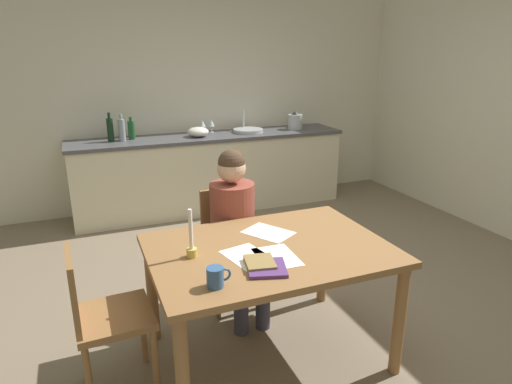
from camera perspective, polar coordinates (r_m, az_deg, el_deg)
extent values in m
cube|color=#7A6B56|center=(3.59, 5.02, -13.55)|extent=(5.20, 5.20, 0.04)
cube|color=beige|center=(5.53, -7.11, 12.02)|extent=(5.20, 0.12, 2.60)
cube|color=beige|center=(5.35, -5.75, 2.37)|extent=(3.16, 0.60, 0.86)
cube|color=#4C4C51|center=(5.25, -5.90, 7.12)|extent=(3.20, 0.64, 0.04)
cube|color=olive|center=(2.62, 1.70, -7.47)|extent=(1.39, 0.99, 0.04)
cylinder|color=olive|center=(2.31, -9.42, -22.67)|extent=(0.07, 0.07, 0.70)
cylinder|color=olive|center=(2.79, 17.96, -15.49)|extent=(0.07, 0.07, 0.70)
cylinder|color=olive|center=(3.02, -13.23, -12.35)|extent=(0.07, 0.07, 0.70)
cylinder|color=olive|center=(3.40, 8.62, -8.45)|extent=(0.07, 0.07, 0.70)
cube|color=olive|center=(3.31, -3.10, -7.22)|extent=(0.40, 0.40, 0.04)
cube|color=olive|center=(3.39, -4.20, -2.76)|extent=(0.36, 0.03, 0.40)
cylinder|color=olive|center=(3.23, -4.93, -12.54)|extent=(0.04, 0.04, 0.44)
cylinder|color=olive|center=(3.33, 0.77, -11.46)|extent=(0.04, 0.04, 0.44)
cylinder|color=olive|center=(3.51, -6.63, -9.90)|extent=(0.04, 0.04, 0.44)
cylinder|color=olive|center=(3.61, -1.36, -9.01)|extent=(0.04, 0.04, 0.44)
cylinder|color=brown|center=(3.19, -3.06, -3.21)|extent=(0.32, 0.32, 0.50)
sphere|color=#D8AD8C|center=(3.08, -3.17, 3.04)|extent=(0.20, 0.20, 0.20)
sphere|color=#473323|center=(3.07, -3.18, 3.76)|extent=(0.19, 0.19, 0.19)
cylinder|color=#383847|center=(3.11, -3.22, -8.89)|extent=(0.13, 0.38, 0.13)
cylinder|color=#383847|center=(3.06, -1.94, -14.15)|extent=(0.10, 0.10, 0.45)
cylinder|color=#383847|center=(3.16, -0.45, -8.41)|extent=(0.13, 0.38, 0.13)
cylinder|color=#383847|center=(3.11, 0.90, -13.57)|extent=(0.10, 0.10, 0.45)
cube|color=olive|center=(2.61, -17.79, -15.04)|extent=(0.42, 0.42, 0.04)
cube|color=olive|center=(2.50, -22.53, -11.56)|extent=(0.05, 0.36, 0.40)
cylinder|color=olive|center=(2.62, -12.81, -20.73)|extent=(0.04, 0.04, 0.46)
cylinder|color=olive|center=(2.90, -14.35, -16.75)|extent=(0.04, 0.04, 0.46)
cylinder|color=olive|center=(2.60, -20.70, -21.95)|extent=(0.04, 0.04, 0.46)
cylinder|color=olive|center=(2.88, -21.32, -17.78)|extent=(0.04, 0.04, 0.46)
cylinder|color=#33598C|center=(2.19, -5.29, -10.88)|extent=(0.08, 0.08, 0.10)
torus|color=#33598C|center=(2.20, -4.10, -10.56)|extent=(0.07, 0.01, 0.07)
cylinder|color=gold|center=(2.51, -8.27, -7.74)|extent=(0.06, 0.06, 0.05)
cylinder|color=white|center=(2.45, -8.41, -4.76)|extent=(0.02, 0.02, 0.23)
cube|color=#53316D|center=(2.36, 1.40, -9.76)|extent=(0.25, 0.26, 0.02)
cube|color=olive|center=(2.39, 0.50, -9.16)|extent=(0.18, 0.21, 0.03)
cube|color=white|center=(2.50, 2.70, -8.34)|extent=(0.22, 0.30, 0.00)
cube|color=white|center=(2.81, 1.58, -5.23)|extent=(0.33, 0.36, 0.00)
cube|color=white|center=(2.50, -1.07, -8.29)|extent=(0.27, 0.33, 0.00)
cylinder|color=#B2B7BC|center=(5.39, -1.03, 7.92)|extent=(0.36, 0.36, 0.04)
cylinder|color=silver|center=(5.52, -1.64, 9.20)|extent=(0.02, 0.02, 0.24)
cylinder|color=black|center=(5.07, -18.25, 7.60)|extent=(0.07, 0.07, 0.25)
cylinder|color=black|center=(5.04, -18.43, 9.33)|extent=(0.03, 0.03, 0.06)
cylinder|color=#8C999E|center=(5.05, -16.89, 7.63)|extent=(0.07, 0.07, 0.24)
cylinder|color=#8C999E|center=(5.03, -17.04, 9.28)|extent=(0.03, 0.03, 0.06)
cylinder|color=#194C23|center=(5.13, -15.75, 7.65)|extent=(0.07, 0.07, 0.20)
cylinder|color=#194C23|center=(5.12, -15.86, 9.01)|extent=(0.03, 0.03, 0.05)
ellipsoid|color=white|center=(5.14, -7.46, 7.69)|extent=(0.24, 0.24, 0.11)
cylinder|color=#B7BABF|center=(5.63, 5.06, 9.00)|extent=(0.18, 0.18, 0.18)
cone|color=#262628|center=(5.62, 5.09, 10.11)|extent=(0.11, 0.11, 0.04)
cylinder|color=silver|center=(5.40, -5.71, 7.67)|extent=(0.06, 0.06, 0.00)
cylinder|color=silver|center=(5.40, -5.72, 8.05)|extent=(0.01, 0.01, 0.07)
cone|color=silver|center=(5.38, -5.75, 8.84)|extent=(0.07, 0.07, 0.08)
cylinder|color=silver|center=(5.37, -6.85, 7.57)|extent=(0.06, 0.06, 0.00)
cylinder|color=silver|center=(5.37, -6.87, 7.96)|extent=(0.01, 0.01, 0.07)
cone|color=silver|center=(5.36, -6.90, 8.75)|extent=(0.07, 0.07, 0.08)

